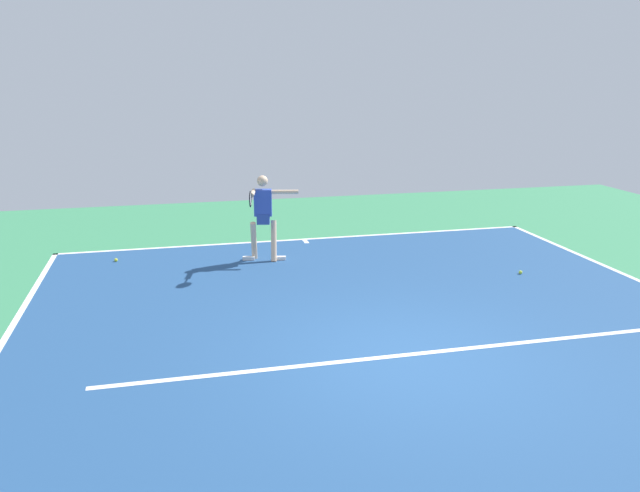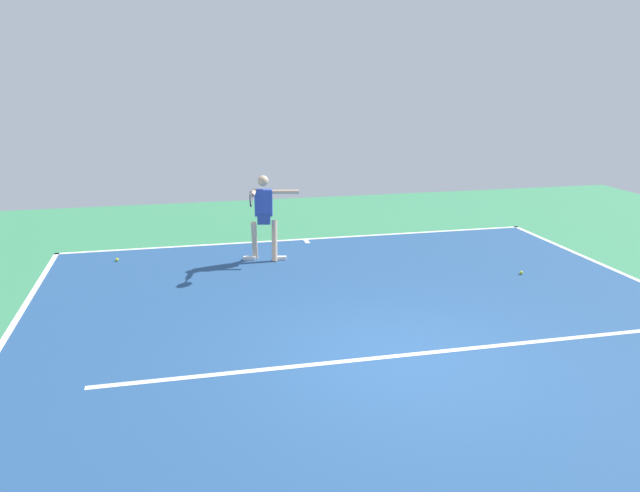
{
  "view_description": "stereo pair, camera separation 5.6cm",
  "coord_description": "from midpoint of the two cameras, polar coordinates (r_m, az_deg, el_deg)",
  "views": [
    {
      "loc": [
        2.85,
        7.13,
        3.57
      ],
      "look_at": [
        0.55,
        -2.46,
        0.9
      ],
      "focal_mm": 35.66,
      "sensor_mm": 36.0,
      "label": 1
    },
    {
      "loc": [
        2.79,
        7.14,
        3.57
      ],
      "look_at": [
        0.55,
        -2.46,
        0.9
      ],
      "focal_mm": 35.66,
      "sensor_mm": 36.0,
      "label": 2
    }
  ],
  "objects": [
    {
      "name": "court_line_centre_mark",
      "position": [
        14.02,
        -1.4,
        0.41
      ],
      "size": [
        0.1,
        0.3,
        0.01
      ],
      "primitive_type": "cube",
      "color": "white",
      "rests_on": "ground_plane"
    },
    {
      "name": "tennis_ball_centre_court",
      "position": [
        12.31,
        17.42,
        -2.26
      ],
      "size": [
        0.07,
        0.07,
        0.07
      ],
      "primitive_type": "sphere",
      "color": "#C6E53D",
      "rests_on": "ground_plane"
    },
    {
      "name": "court_line_service",
      "position": [
        8.53,
        7.26,
        -9.69
      ],
      "size": [
        7.91,
        0.1,
        0.01
      ],
      "primitive_type": "cube",
      "color": "white",
      "rests_on": "ground_plane"
    },
    {
      "name": "court_line_baseline_near",
      "position": [
        14.21,
        -1.57,
        0.61
      ],
      "size": [
        10.55,
        0.1,
        0.01
      ],
      "primitive_type": "cube",
      "color": "white",
      "rests_on": "ground_plane"
    },
    {
      "name": "tennis_ball_by_baseline",
      "position": [
        13.16,
        -17.96,
        -1.2
      ],
      "size": [
        0.07,
        0.07,
        0.07
      ],
      "primitive_type": "sphere",
      "color": "yellow",
      "rests_on": "ground_plane"
    },
    {
      "name": "court_surface",
      "position": [
        8.46,
        7.46,
        -9.93
      ],
      "size": [
        10.55,
        12.75,
        0.0
      ],
      "primitive_type": "cube",
      "color": "navy",
      "rests_on": "ground_plane"
    },
    {
      "name": "tennis_player",
      "position": [
        12.42,
        -5.24,
        3.0
      ],
      "size": [
        1.11,
        1.18,
        1.71
      ],
      "rotation": [
        0.0,
        0.0,
        -0.21
      ],
      "color": "beige",
      "rests_on": "ground_plane"
    },
    {
      "name": "ground_plane",
      "position": [
        8.47,
        7.46,
        -9.94
      ],
      "size": [
        22.36,
        22.36,
        0.0
      ],
      "primitive_type": "plane",
      "color": "#388456"
    }
  ]
}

